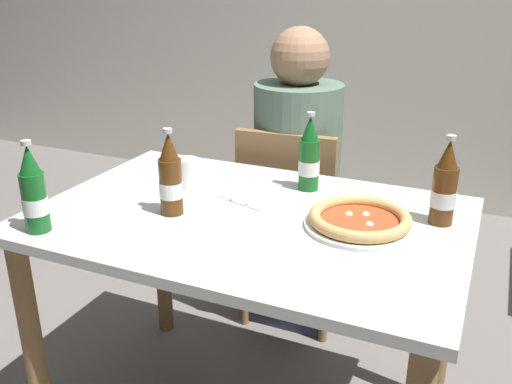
{
  "coord_description": "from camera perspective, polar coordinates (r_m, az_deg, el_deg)",
  "views": [
    {
      "loc": [
        0.6,
        -1.3,
        1.38
      ],
      "look_at": [
        0.0,
        0.05,
        0.8
      ],
      "focal_mm": 38.99,
      "sensor_mm": 36.0,
      "label": 1
    }
  ],
  "objects": [
    {
      "name": "diner_seated",
      "position": [
        2.23,
        4.15,
        0.43
      ],
      "size": [
        0.34,
        0.34,
        1.21
      ],
      "color": "#2D3342",
      "rests_on": "ground_plane"
    },
    {
      "name": "pizza_margherita_near",
      "position": [
        1.51,
        10.59,
        -2.86
      ],
      "size": [
        0.29,
        0.29,
        0.04
      ],
      "color": "white",
      "rests_on": "dining_table_main"
    },
    {
      "name": "beer_bottle_center",
      "position": [
        1.73,
        5.49,
        3.54
      ],
      "size": [
        0.07,
        0.07,
        0.25
      ],
      "color": "#14591E",
      "rests_on": "dining_table_main"
    },
    {
      "name": "beer_bottle_left",
      "position": [
        1.54,
        -21.83,
        -0.18
      ],
      "size": [
        0.07,
        0.07,
        0.25
      ],
      "color": "#14591E",
      "rests_on": "dining_table_main"
    },
    {
      "name": "dining_table_main",
      "position": [
        1.62,
        -0.73,
        -6.02
      ],
      "size": [
        1.2,
        0.8,
        0.75
      ],
      "color": "silver",
      "rests_on": "ground_plane"
    },
    {
      "name": "napkin_with_cutlery",
      "position": [
        1.7,
        0.22,
        -0.28
      ],
      "size": [
        0.23,
        0.23,
        0.01
      ],
      "color": "white",
      "rests_on": "dining_table_main"
    },
    {
      "name": "beer_bottle_right",
      "position": [
        1.56,
        -8.77,
        1.36
      ],
      "size": [
        0.07,
        0.07,
        0.25
      ],
      "color": "#512D0F",
      "rests_on": "dining_table_main"
    },
    {
      "name": "paper_cup",
      "position": [
        1.76,
        -7.05,
        1.93
      ],
      "size": [
        0.07,
        0.07,
        0.09
      ],
      "primitive_type": "cylinder",
      "color": "white",
      "rests_on": "dining_table_main"
    },
    {
      "name": "chair_behind_table",
      "position": [
        2.22,
        3.73,
        -2.46
      ],
      "size": [
        0.42,
        0.42,
        0.85
      ],
      "rotation": [
        0.0,
        0.0,
        3.2
      ],
      "color": "olive",
      "rests_on": "ground_plane"
    },
    {
      "name": "beer_bottle_extra",
      "position": [
        1.56,
        18.78,
        0.46
      ],
      "size": [
        0.07,
        0.07,
        0.25
      ],
      "color": "#512D0F",
      "rests_on": "dining_table_main"
    }
  ]
}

